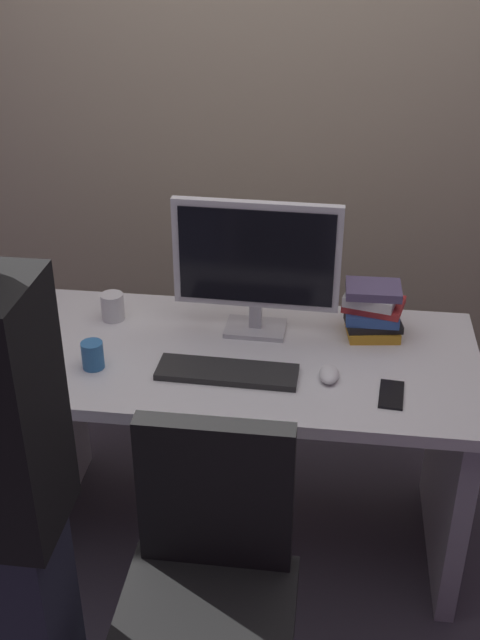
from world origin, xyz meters
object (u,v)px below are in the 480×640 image
at_px(cell_phone, 391,395).
at_px(mouse, 329,374).
at_px(office_chair, 209,616).
at_px(cup_by_monitor, 113,307).
at_px(book_stack, 373,310).
at_px(desk, 242,413).
at_px(monitor, 256,261).
at_px(keyboard, 227,372).
at_px(cup_near_keyboard, 93,355).

bearing_deg(cell_phone, mouse, 165.40).
height_order(office_chair, cup_by_monitor, office_chair).
distance_m(cup_by_monitor, book_stack, 0.88).
height_order(desk, cup_by_monitor, cup_by_monitor).
relative_size(monitor, cup_by_monitor, 5.75).
bearing_deg(office_chair, mouse, 67.27).
relative_size(office_chair, monitor, 1.74).
height_order(desk, office_chair, office_chair).
height_order(keyboard, book_stack, book_stack).
distance_m(office_chair, book_stack, 1.10).
bearing_deg(desk, keyboard, -102.64).
height_order(office_chair, monitor, monitor).
height_order(cup_near_keyboard, cell_phone, cup_near_keyboard).
relative_size(office_chair, cup_near_keyboard, 10.72).
height_order(office_chair, mouse, office_chair).
distance_m(office_chair, cup_by_monitor, 1.11).
bearing_deg(desk, mouse, -21.92).
relative_size(monitor, cell_phone, 3.75).
bearing_deg(cell_phone, cup_by_monitor, 164.50).
xyz_separation_m(cup_near_keyboard, book_stack, (0.85, 0.32, 0.05)).
distance_m(desk, cup_near_keyboard, 0.54).
bearing_deg(keyboard, book_stack, 36.55).
relative_size(office_chair, mouse, 9.40).
distance_m(mouse, cell_phone, 0.20).
bearing_deg(cup_by_monitor, cup_near_keyboard, -85.87).
height_order(keyboard, cup_by_monitor, cup_by_monitor).
distance_m(keyboard, mouse, 0.31).
bearing_deg(cup_by_monitor, office_chair, -62.67).
height_order(office_chair, keyboard, office_chair).
bearing_deg(desk, cell_phone, -21.03).
bearing_deg(book_stack, cup_by_monitor, -179.55).
xyz_separation_m(office_chair, cup_by_monitor, (-0.48, 0.92, 0.38)).
bearing_deg(desk, office_chair, -89.23).
height_order(cup_near_keyboard, book_stack, book_stack).
bearing_deg(office_chair, cell_phone, 51.77).
bearing_deg(keyboard, cup_near_keyboard, -177.25).
bearing_deg(cell_phone, keyboard, 179.40).
bearing_deg(desk, cup_by_monitor, 159.87).
xyz_separation_m(desk, book_stack, (0.41, 0.18, 0.32)).
xyz_separation_m(keyboard, mouse, (0.31, 0.02, 0.01)).
distance_m(office_chair, mouse, 0.78).
distance_m(desk, office_chair, 0.76).
height_order(mouse, book_stack, book_stack).
bearing_deg(mouse, cell_phone, -19.67).
bearing_deg(cup_by_monitor, book_stack, 0.45).
bearing_deg(monitor, keyboard, -101.20).
bearing_deg(monitor, mouse, -46.24).
xyz_separation_m(desk, keyboard, (-0.03, -0.13, 0.24)).
bearing_deg(keyboard, cup_by_monitor, 147.05).
bearing_deg(desk, cup_near_keyboard, -162.73).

